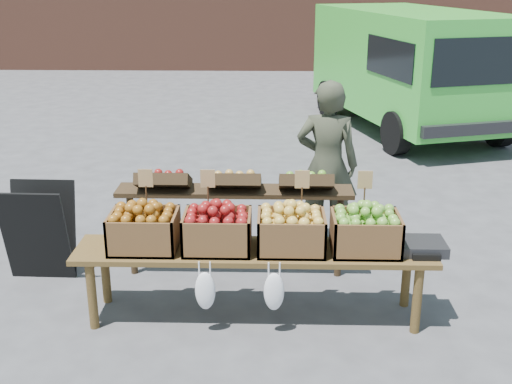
# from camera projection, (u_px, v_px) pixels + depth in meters

# --- Properties ---
(ground) EXTENTS (80.00, 80.00, 0.00)m
(ground) POSITION_uv_depth(u_px,v_px,m) (185.00, 346.00, 4.60)
(ground) COLOR #49494C
(delivery_van) EXTENTS (3.14, 4.71, 1.94)m
(delivery_van) POSITION_uv_depth(u_px,v_px,m) (409.00, 71.00, 10.47)
(delivery_van) COLOR green
(delivery_van) RESTS_ON ground
(vendor) EXTENTS (0.65, 0.48, 1.61)m
(vendor) POSITION_uv_depth(u_px,v_px,m) (327.00, 165.00, 6.06)
(vendor) COLOR #363A2A
(vendor) RESTS_ON ground
(chalkboard_sign) EXTENTS (0.57, 0.32, 0.85)m
(chalkboard_sign) POSITION_uv_depth(u_px,v_px,m) (40.00, 231.00, 5.50)
(chalkboard_sign) COLOR black
(chalkboard_sign) RESTS_ON ground
(back_table) EXTENTS (2.10, 0.44, 1.04)m
(back_table) POSITION_uv_depth(u_px,v_px,m) (235.00, 220.00, 5.51)
(back_table) COLOR #2F2213
(back_table) RESTS_ON ground
(display_bench) EXTENTS (2.70, 0.56, 0.57)m
(display_bench) POSITION_uv_depth(u_px,v_px,m) (254.00, 283.00, 4.91)
(display_bench) COLOR #533C1C
(display_bench) RESTS_ON ground
(crate_golden_apples) EXTENTS (0.50, 0.40, 0.28)m
(crate_golden_apples) POSITION_uv_depth(u_px,v_px,m) (144.00, 231.00, 4.79)
(crate_golden_apples) COLOR #8A4D0F
(crate_golden_apples) RESTS_ON display_bench
(crate_russet_pears) EXTENTS (0.50, 0.40, 0.28)m
(crate_russet_pears) POSITION_uv_depth(u_px,v_px,m) (217.00, 232.00, 4.77)
(crate_russet_pears) COLOR #72020A
(crate_russet_pears) RESTS_ON display_bench
(crate_red_apples) EXTENTS (0.50, 0.40, 0.28)m
(crate_red_apples) POSITION_uv_depth(u_px,v_px,m) (291.00, 232.00, 4.76)
(crate_red_apples) COLOR yellow
(crate_red_apples) RESTS_ON display_bench
(crate_green_apples) EXTENTS (0.50, 0.40, 0.28)m
(crate_green_apples) POSITION_uv_depth(u_px,v_px,m) (365.00, 233.00, 4.75)
(crate_green_apples) COLOR #4B8C27
(crate_green_apples) RESTS_ON display_bench
(weighing_scale) EXTENTS (0.34, 0.30, 0.08)m
(weighing_scale) POSITION_uv_depth(u_px,v_px,m) (422.00, 246.00, 4.77)
(weighing_scale) COLOR black
(weighing_scale) RESTS_ON display_bench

